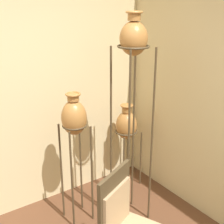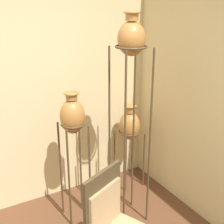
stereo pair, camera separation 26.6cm
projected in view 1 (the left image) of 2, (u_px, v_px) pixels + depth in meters
The scene contains 3 objects.
vase_stand_tall at pixel (133, 51), 2.76m from camera, with size 0.31×0.31×2.11m.
vase_stand_medium at pixel (74, 121), 2.97m from camera, with size 0.25×0.25×1.39m.
vase_stand_short at pixel (126, 126), 3.72m from camera, with size 0.28×0.28×1.05m.
Camera 1 is at (-0.60, -1.13, 2.22)m, focal length 50.00 mm.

